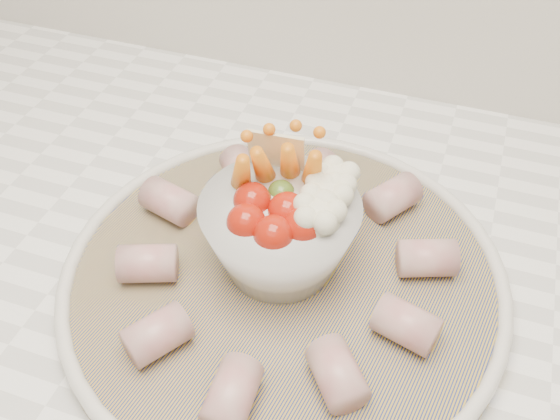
% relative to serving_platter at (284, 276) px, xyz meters
% --- Properties ---
extents(serving_platter, '(0.42, 0.42, 0.02)m').
position_rel_serving_platter_xyz_m(serving_platter, '(0.00, 0.00, 0.00)').
color(serving_platter, navy).
rests_on(serving_platter, kitchen_counter).
extents(veggie_bowl, '(0.13, 0.13, 0.11)m').
position_rel_serving_platter_xyz_m(veggie_bowl, '(-0.01, 0.01, 0.05)').
color(veggie_bowl, silver).
rests_on(veggie_bowl, serving_platter).
extents(cured_meat_rolls, '(0.28, 0.28, 0.03)m').
position_rel_serving_platter_xyz_m(cured_meat_rolls, '(-0.00, 0.00, 0.02)').
color(cured_meat_rolls, '#A94D52').
rests_on(cured_meat_rolls, serving_platter).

